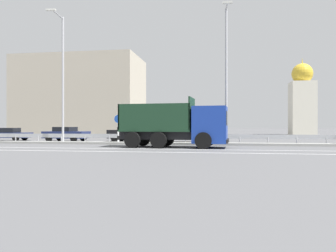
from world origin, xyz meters
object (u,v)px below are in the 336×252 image
parked_car_5 (181,134)px  church_tower (302,100)px  street_lamp_2 (226,70)px  parked_car_2 (6,134)px  median_road_sign (118,129)px  parked_car_4 (131,133)px  dump_truck (188,127)px  street_lamp_1 (62,73)px  parked_car_3 (66,134)px

parked_car_5 → church_tower: bearing=143.0°
street_lamp_2 → parked_car_2: street_lamp_2 is taller
median_road_sign → parked_car_4: size_ratio=0.57×
dump_truck → street_lamp_2: bearing=143.0°
parked_car_4 → church_tower: church_tower is taller
dump_truck → median_road_sign: dump_truck is taller
street_lamp_1 → parked_car_4: size_ratio=2.51×
parked_car_2 → church_tower: (33.01, 25.55, 4.83)m
parked_car_3 → parked_car_4: parked_car_4 is taller
dump_truck → parked_car_4: size_ratio=1.80×
street_lamp_1 → church_tower: 38.95m
parked_car_2 → parked_car_5: 16.85m
parked_car_3 → parked_car_5: parked_car_5 is taller
street_lamp_1 → parked_car_2: street_lamp_1 is taller
median_road_sign → church_tower: (20.60, 29.61, 4.28)m
median_road_sign → parked_car_2: bearing=161.9°
dump_truck → parked_car_4: 9.22m
parked_car_3 → dump_truck: bearing=63.5°
street_lamp_1 → parked_car_2: (-7.82, 4.16, -4.95)m
parked_car_3 → parked_car_5: size_ratio=0.97×
street_lamp_1 → parked_car_2: 10.15m
median_road_sign → street_lamp_2: bearing=0.0°
dump_truck → street_lamp_1: 11.51m
parked_car_2 → parked_car_5: bearing=-94.4°
median_road_sign → dump_truck: bearing=-27.3°
dump_truck → parked_car_2: 19.45m
parked_car_3 → street_lamp_2: bearing=78.4°
street_lamp_2 → parked_car_2: (-20.66, 4.06, -4.88)m
street_lamp_1 → median_road_sign: bearing=1.2°
street_lamp_1 → church_tower: church_tower is taller
median_road_sign → street_lamp_2: 9.32m
parked_car_3 → church_tower: 37.49m
dump_truck → parked_car_3: (-11.88, 6.75, -0.63)m
dump_truck → parked_car_3: 13.68m
street_lamp_1 → church_tower: size_ratio=0.84×
street_lamp_2 → parked_car_4: bearing=153.7°
street_lamp_2 → parked_car_4: (-8.39, 4.15, -4.76)m
parked_car_3 → parked_car_4: size_ratio=1.00×
street_lamp_1 → church_tower: bearing=49.7°
dump_truck → parked_car_2: bearing=-107.5°
median_road_sign → street_lamp_1: (-4.59, -0.09, 4.40)m
median_road_sign → street_lamp_1: 6.36m
median_road_sign → parked_car_2: (-12.41, 4.07, -0.55)m
dump_truck → parked_car_4: dump_truck is taller
median_road_sign → parked_car_5: 6.09m
median_road_sign → parked_car_4: (-0.14, 4.16, -0.43)m
street_lamp_1 → parked_car_3: 6.45m
parked_car_2 → parked_car_4: (12.27, 0.09, 0.12)m
parked_car_5 → church_tower: (16.16, 25.46, 4.72)m
dump_truck → parked_car_5: dump_truck is taller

